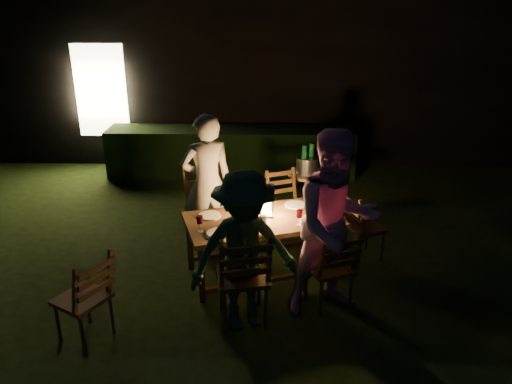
{
  "coord_description": "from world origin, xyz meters",
  "views": [
    {
      "loc": [
        0.16,
        -4.48,
        2.99
      ],
      "look_at": [
        0.02,
        0.68,
        0.9
      ],
      "focal_mm": 35.0,
      "sensor_mm": 36.0,
      "label": 1
    }
  ],
  "objects_px": {
    "chair_end": "(362,238)",
    "bottle_bucket_a": "(304,162)",
    "chair_far_right": "(286,218)",
    "person_opp_right": "(335,225)",
    "chair_near_right": "(330,281)",
    "chair_far_left": "(209,225)",
    "dining_table": "(264,224)",
    "chair_spare": "(86,313)",
    "bottle_bucket_b": "(311,161)",
    "ice_bucket": "(307,165)",
    "person_house_side": "(207,183)",
    "person_opp_left": "(244,252)",
    "lantern": "(267,203)",
    "bottle_table": "(241,209)",
    "side_table": "(307,178)",
    "chair_near_left": "(243,293)"
  },
  "relations": [
    {
      "from": "person_opp_left",
      "to": "bottle_bucket_b",
      "type": "xyz_separation_m",
      "value": [
        0.79,
        2.41,
        0.08
      ]
    },
    {
      "from": "person_opp_right",
      "to": "bottle_bucket_b",
      "type": "xyz_separation_m",
      "value": [
        -0.07,
        2.13,
        -0.07
      ]
    },
    {
      "from": "chair_near_left",
      "to": "chair_far_left",
      "type": "bearing_deg",
      "value": 97.01
    },
    {
      "from": "chair_near_right",
      "to": "chair_far_left",
      "type": "xyz_separation_m",
      "value": [
        -1.35,
        1.17,
        0.04
      ]
    },
    {
      "from": "chair_end",
      "to": "bottle_bucket_a",
      "type": "distance_m",
      "value": 1.35
    },
    {
      "from": "chair_spare",
      "to": "person_opp_right",
      "type": "distance_m",
      "value": 2.43
    },
    {
      "from": "chair_far_left",
      "to": "person_opp_right",
      "type": "height_order",
      "value": "person_opp_right"
    },
    {
      "from": "chair_end",
      "to": "bottle_bucket_a",
      "type": "height_order",
      "value": "bottle_bucket_a"
    },
    {
      "from": "person_house_side",
      "to": "bottle_bucket_b",
      "type": "xyz_separation_m",
      "value": [
        1.31,
        0.86,
        0.01
      ]
    },
    {
      "from": "chair_end",
      "to": "lantern",
      "type": "distance_m",
      "value": 1.32
    },
    {
      "from": "bottle_bucket_b",
      "to": "chair_far_right",
      "type": "bearing_deg",
      "value": -120.31
    },
    {
      "from": "chair_spare",
      "to": "ice_bucket",
      "type": "height_order",
      "value": "chair_spare"
    },
    {
      "from": "side_table",
      "to": "bottle_bucket_a",
      "type": "relative_size",
      "value": 2.18
    },
    {
      "from": "dining_table",
      "to": "chair_end",
      "type": "relative_size",
      "value": 2.07
    },
    {
      "from": "person_opp_left",
      "to": "bottle_table",
      "type": "distance_m",
      "value": 0.85
    },
    {
      "from": "chair_near_left",
      "to": "person_house_side",
      "type": "xyz_separation_m",
      "value": [
        -0.5,
        1.51,
        0.53
      ]
    },
    {
      "from": "side_table",
      "to": "bottle_table",
      "type": "bearing_deg",
      "value": -117.78
    },
    {
      "from": "person_opp_left",
      "to": "bottle_bucket_b",
      "type": "height_order",
      "value": "person_opp_left"
    },
    {
      "from": "ice_bucket",
      "to": "bottle_bucket_b",
      "type": "xyz_separation_m",
      "value": [
        0.05,
        0.04,
        0.05
      ]
    },
    {
      "from": "chair_far_left",
      "to": "chair_near_right",
      "type": "bearing_deg",
      "value": 113.23
    },
    {
      "from": "chair_end",
      "to": "person_opp_right",
      "type": "xyz_separation_m",
      "value": [
        -0.48,
        -1.02,
        0.66
      ]
    },
    {
      "from": "chair_spare",
      "to": "bottle_bucket_a",
      "type": "distance_m",
      "value": 3.39
    },
    {
      "from": "person_house_side",
      "to": "side_table",
      "type": "relative_size",
      "value": 2.42
    },
    {
      "from": "chair_spare",
      "to": "person_opp_right",
      "type": "bearing_deg",
      "value": -46.71
    },
    {
      "from": "dining_table",
      "to": "bottle_table",
      "type": "xyz_separation_m",
      "value": [
        -0.24,
        -0.08,
        0.21
      ]
    },
    {
      "from": "chair_near_left",
      "to": "bottle_bucket_a",
      "type": "relative_size",
      "value": 3.3
    },
    {
      "from": "chair_far_left",
      "to": "person_opp_right",
      "type": "distance_m",
      "value": 1.93
    },
    {
      "from": "chair_far_right",
      "to": "person_opp_right",
      "type": "height_order",
      "value": "person_opp_right"
    },
    {
      "from": "chair_near_right",
      "to": "bottle_bucket_b",
      "type": "height_order",
      "value": "bottle_bucket_b"
    },
    {
      "from": "dining_table",
      "to": "person_house_side",
      "type": "relative_size",
      "value": 1.09
    },
    {
      "from": "chair_far_left",
      "to": "bottle_table",
      "type": "xyz_separation_m",
      "value": [
        0.44,
        -0.67,
        0.51
      ]
    },
    {
      "from": "dining_table",
      "to": "person_house_side",
      "type": "height_order",
      "value": "person_house_side"
    },
    {
      "from": "lantern",
      "to": "bottle_bucket_b",
      "type": "xyz_separation_m",
      "value": [
        0.59,
        1.43,
        0.01
      ]
    },
    {
      "from": "chair_near_right",
      "to": "bottle_table",
      "type": "height_order",
      "value": "bottle_table"
    },
    {
      "from": "person_house_side",
      "to": "ice_bucket",
      "type": "xyz_separation_m",
      "value": [
        1.26,
        0.82,
        -0.04
      ]
    },
    {
      "from": "dining_table",
      "to": "chair_end",
      "type": "bearing_deg",
      "value": -0.07
    },
    {
      "from": "person_opp_left",
      "to": "lantern",
      "type": "xyz_separation_m",
      "value": [
        0.2,
        0.98,
        0.07
      ]
    },
    {
      "from": "chair_spare",
      "to": "bottle_table",
      "type": "bearing_deg",
      "value": -21.11
    },
    {
      "from": "bottle_bucket_b",
      "to": "dining_table",
      "type": "bearing_deg",
      "value": -112.55
    },
    {
      "from": "chair_far_right",
      "to": "bottle_bucket_b",
      "type": "bearing_deg",
      "value": -144.09
    },
    {
      "from": "chair_near_left",
      "to": "ice_bucket",
      "type": "relative_size",
      "value": 3.52
    },
    {
      "from": "dining_table",
      "to": "side_table",
      "type": "bearing_deg",
      "value": 50.05
    },
    {
      "from": "person_house_side",
      "to": "lantern",
      "type": "xyz_separation_m",
      "value": [
        0.72,
        -0.57,
        0.0
      ]
    },
    {
      "from": "chair_near_right",
      "to": "chair_far_right",
      "type": "distance_m",
      "value": 1.54
    },
    {
      "from": "ice_bucket",
      "to": "bottle_bucket_a",
      "type": "bearing_deg",
      "value": -141.34
    },
    {
      "from": "chair_near_right",
      "to": "chair_far_left",
      "type": "distance_m",
      "value": 1.79
    },
    {
      "from": "chair_far_right",
      "to": "lantern",
      "type": "xyz_separation_m",
      "value": [
        -0.24,
        -0.84,
        0.58
      ]
    },
    {
      "from": "person_house_side",
      "to": "side_table",
      "type": "bearing_deg",
      "value": -165.52
    },
    {
      "from": "dining_table",
      "to": "bottle_bucket_b",
      "type": "xyz_separation_m",
      "value": [
        0.62,
        1.49,
        0.23
      ]
    },
    {
      "from": "chair_far_right",
      "to": "bottle_bucket_a",
      "type": "xyz_separation_m",
      "value": [
        0.24,
        0.51,
        0.58
      ]
    }
  ]
}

